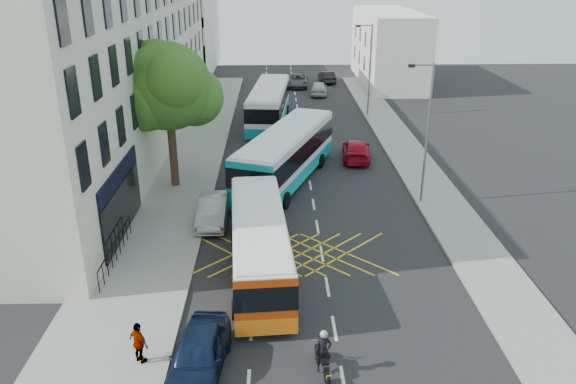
{
  "coord_description": "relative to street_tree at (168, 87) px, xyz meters",
  "views": [
    {
      "loc": [
        -2.25,
        -18.01,
        13.13
      ],
      "look_at": [
        -1.58,
        8.57,
        2.2
      ],
      "focal_mm": 35.0,
      "sensor_mm": 36.0,
      "label": 1
    }
  ],
  "objects": [
    {
      "name": "pedestrian_far",
      "position": [
        1.51,
        -16.93,
        -5.35
      ],
      "size": [
        0.96,
        0.88,
        1.58
      ],
      "primitive_type": "imported",
      "rotation": [
        0.0,
        0.0,
        2.47
      ],
      "color": "gray",
      "rests_on": "pavement_left"
    },
    {
      "name": "parked_car_blue",
      "position": [
        3.61,
        -17.34,
        -5.55
      ],
      "size": [
        2.16,
        4.51,
        1.49
      ],
      "primitive_type": "imported",
      "rotation": [
        0.0,
        0.0,
        -0.1
      ],
      "color": "black",
      "rests_on": "ground"
    },
    {
      "name": "pavement_right",
      "position": [
        16.01,
        0.03,
        -6.22
      ],
      "size": [
        3.0,
        70.0,
        0.15
      ],
      "primitive_type": "cube",
      "color": "gray",
      "rests_on": "ground"
    },
    {
      "name": "lamp_far",
      "position": [
        14.71,
        17.03,
        -1.68
      ],
      "size": [
        1.45,
        0.15,
        8.0
      ],
      "color": "slate",
      "rests_on": "pavement_right"
    },
    {
      "name": "terrace_far",
      "position": [
        -5.49,
        40.03,
        -1.29
      ],
      "size": [
        8.0,
        20.0,
        10.0
      ],
      "primitive_type": "cube",
      "color": "silver",
      "rests_on": "ground"
    },
    {
      "name": "red_hatchback",
      "position": [
        12.11,
        5.13,
        -5.6
      ],
      "size": [
        2.46,
        4.96,
        1.39
      ],
      "primitive_type": "imported",
      "rotation": [
        0.0,
        0.0,
        3.03
      ],
      "color": "#9F061B",
      "rests_on": "ground"
    },
    {
      "name": "bus_mid",
      "position": [
        6.98,
        0.75,
        -4.51
      ],
      "size": [
        6.85,
        12.24,
        3.38
      ],
      "rotation": [
        0.0,
        0.0,
        -0.36
      ],
      "color": "silver",
      "rests_on": "ground"
    },
    {
      "name": "distant_car_silver",
      "position": [
        11.01,
        26.15,
        -5.57
      ],
      "size": [
        2.03,
        4.33,
        1.43
      ],
      "primitive_type": "imported",
      "rotation": [
        0.0,
        0.0,
        3.06
      ],
      "color": "#B6B9BE",
      "rests_on": "ground"
    },
    {
      "name": "ground",
      "position": [
        8.51,
        -14.97,
        -6.29
      ],
      "size": [
        120.0,
        120.0,
        0.0
      ],
      "primitive_type": "plane",
      "color": "black",
      "rests_on": "ground"
    },
    {
      "name": "street_tree",
      "position": [
        0.0,
        0.0,
        0.0
      ],
      "size": [
        6.3,
        5.7,
        8.8
      ],
      "color": "#382619",
      "rests_on": "pavement_left"
    },
    {
      "name": "building_right",
      "position": [
        19.51,
        33.03,
        -2.29
      ],
      "size": [
        6.0,
        18.0,
        8.0
      ],
      "primitive_type": "cube",
      "color": "silver",
      "rests_on": "ground"
    },
    {
      "name": "bus_near",
      "position": [
        5.54,
        -10.78,
        -4.79
      ],
      "size": [
        3.09,
        10.3,
        2.85
      ],
      "rotation": [
        0.0,
        0.0,
        0.07
      ],
      "color": "silver",
      "rests_on": "ground"
    },
    {
      "name": "distant_car_dark",
      "position": [
        12.47,
        32.66,
        -5.63
      ],
      "size": [
        1.85,
        4.17,
        1.33
      ],
      "primitive_type": "imported",
      "rotation": [
        0.0,
        0.0,
        3.25
      ],
      "color": "black",
      "rests_on": "ground"
    },
    {
      "name": "lamp_near",
      "position": [
        14.71,
        -2.97,
        -1.68
      ],
      "size": [
        1.45,
        0.15,
        8.0
      ],
      "color": "slate",
      "rests_on": "pavement_right"
    },
    {
      "name": "pavement_left",
      "position": [
        0.01,
        0.03,
        -6.22
      ],
      "size": [
        5.0,
        70.0,
        0.15
      ],
      "primitive_type": "cube",
      "color": "gray",
      "rests_on": "ground"
    },
    {
      "name": "parked_car_silver",
      "position": [
        2.91,
        -5.27,
        -5.58
      ],
      "size": [
        1.52,
        4.34,
        1.43
      ],
      "primitive_type": "imported",
      "rotation": [
        0.0,
        0.0,
        -0.0
      ],
      "color": "#9B9DA3",
      "rests_on": "ground"
    },
    {
      "name": "terrace_main",
      "position": [
        -5.49,
        9.52,
        0.46
      ],
      "size": [
        8.3,
        45.0,
        13.5
      ],
      "color": "beige",
      "rests_on": "ground"
    },
    {
      "name": "distant_car_grey",
      "position": [
        8.94,
        30.42,
        -5.61
      ],
      "size": [
        2.6,
        5.08,
        1.37
      ],
      "primitive_type": "imported",
      "rotation": [
        0.0,
        0.0,
        -0.07
      ],
      "color": "#43444B",
      "rests_on": "ground"
    },
    {
      "name": "railings",
      "position": [
        -1.19,
        -9.67,
        -5.57
      ],
      "size": [
        0.08,
        5.6,
        1.14
      ],
      "primitive_type": null,
      "color": "black",
      "rests_on": "pavement_left"
    },
    {
      "name": "motorbike",
      "position": [
        7.84,
        -17.49,
        -5.47
      ],
      "size": [
        0.68,
        1.97,
        1.76
      ],
      "rotation": [
        0.0,
        0.0,
        0.15
      ],
      "color": "black",
      "rests_on": "ground"
    },
    {
      "name": "bus_far",
      "position": [
        5.81,
        14.61,
        -4.55
      ],
      "size": [
        3.78,
        11.93,
        3.3
      ],
      "rotation": [
        0.0,
        0.0,
        -0.09
      ],
      "color": "silver",
      "rests_on": "ground"
    }
  ]
}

